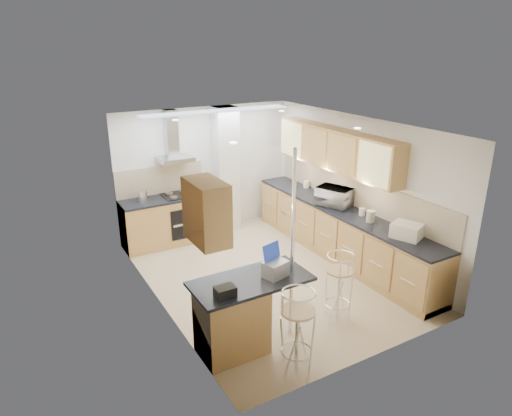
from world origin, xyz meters
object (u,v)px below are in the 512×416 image
bar_stool_near (297,331)px  bar_stool_end (339,287)px  microwave (334,197)px  bread_bin (407,231)px  laptop (275,269)px

bar_stool_near → bar_stool_end: size_ratio=1.06×
microwave → bar_stool_end: 2.21m
bread_bin → bar_stool_end: bearing=160.4°
laptop → bread_bin: (2.34, 0.07, -0.01)m
microwave → bar_stool_near: bearing=112.3°
bar_stool_near → bar_stool_end: bearing=35.4°
microwave → laptop: microwave is taller
microwave → bar_stool_end: bearing=121.6°
microwave → bar_stool_near: 3.34m
bar_stool_end → bread_bin: size_ratio=2.37×
bar_stool_near → microwave: bearing=51.5°
laptop → bar_stool_end: size_ratio=0.30×
microwave → bar_stool_near: microwave is taller
laptop → bar_stool_near: (-0.06, -0.58, -0.52)m
microwave → bread_bin: size_ratio=1.44×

